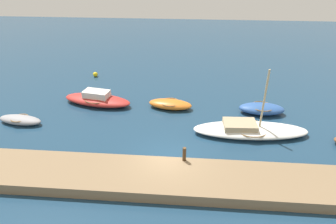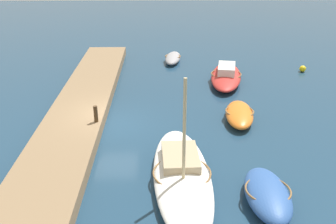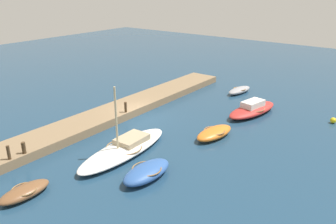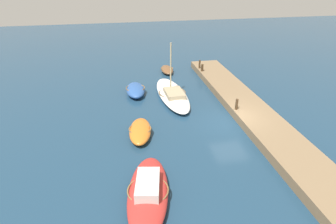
# 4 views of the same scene
# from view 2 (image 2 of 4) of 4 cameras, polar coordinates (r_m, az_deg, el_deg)

# --- Properties ---
(ground_plane) EXTENTS (84.00, 84.00, 0.00)m
(ground_plane) POSITION_cam_2_polar(r_m,az_deg,el_deg) (19.78, -8.42, -1.85)
(ground_plane) COLOR navy
(dock_platform) EXTENTS (25.69, 2.93, 0.61)m
(dock_platform) POSITION_cam_2_polar(r_m,az_deg,el_deg) (19.97, -13.64, -1.08)
(dock_platform) COLOR #846B4C
(dock_platform) RESTS_ON ground_plane
(rowboat_blue) EXTENTS (3.35, 1.68, 0.76)m
(rowboat_blue) POSITION_cam_2_polar(r_m,az_deg,el_deg) (14.38, 14.66, -11.84)
(rowboat_blue) COLOR #2D569E
(rowboat_blue) RESTS_ON ground_plane
(rowboat_grey) EXTENTS (3.31, 1.53, 0.56)m
(rowboat_grey) POSITION_cam_2_polar(r_m,az_deg,el_deg) (29.56, 0.73, 8.09)
(rowboat_grey) COLOR #939399
(rowboat_grey) RESTS_ON ground_plane
(sailboat_white) EXTENTS (7.60, 2.54, 4.55)m
(sailboat_white) POSITION_cam_2_polar(r_m,az_deg,el_deg) (15.05, 2.07, -9.23)
(sailboat_white) COLOR white
(sailboat_white) RESTS_ON ground_plane
(motorboat_red) EXTENTS (5.78, 2.91, 1.14)m
(motorboat_red) POSITION_cam_2_polar(r_m,az_deg,el_deg) (25.55, 8.69, 5.41)
(motorboat_red) COLOR #B72D28
(motorboat_red) RESTS_ON ground_plane
(rowboat_orange) EXTENTS (3.52, 1.86, 0.66)m
(rowboat_orange) POSITION_cam_2_polar(r_m,az_deg,el_deg) (20.24, 10.64, -0.32)
(rowboat_orange) COLOR orange
(rowboat_orange) RESTS_ON ground_plane
(mooring_post_west) EXTENTS (0.20, 0.20, 0.83)m
(mooring_post_west) POSITION_cam_2_polar(r_m,az_deg,el_deg) (18.64, -10.76, -0.28)
(mooring_post_west) COLOR #47331E
(mooring_post_west) RESTS_ON dock_platform
(marker_buoy) EXTENTS (0.46, 0.46, 0.46)m
(marker_buoy) POSITION_cam_2_polar(r_m,az_deg,el_deg) (28.90, 19.50, 6.13)
(marker_buoy) COLOR yellow
(marker_buoy) RESTS_ON ground_plane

